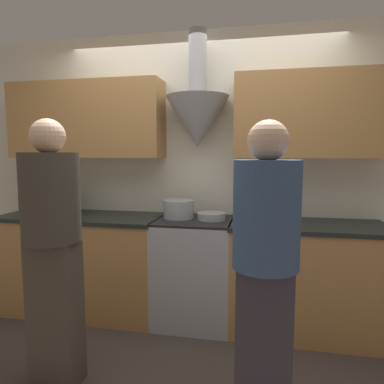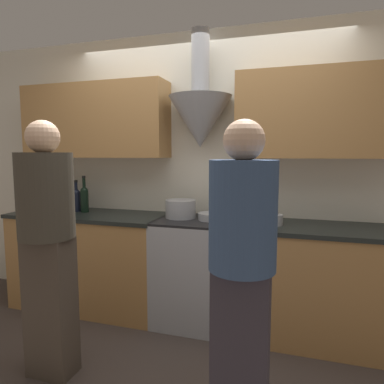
{
  "view_description": "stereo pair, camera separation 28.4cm",
  "coord_description": "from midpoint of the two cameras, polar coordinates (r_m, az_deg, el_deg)",
  "views": [
    {
      "loc": [
        0.56,
        -2.57,
        1.49
      ],
      "look_at": [
        0.0,
        0.2,
        1.17
      ],
      "focal_mm": 32.0,
      "sensor_mm": 36.0,
      "label": 1
    },
    {
      "loc": [
        0.83,
        -2.5,
        1.49
      ],
      "look_at": [
        0.0,
        0.2,
        1.17
      ],
      "focal_mm": 32.0,
      "sensor_mm": 36.0,
      "label": 2
    }
  ],
  "objects": [
    {
      "name": "saucepan",
      "position": [
        2.84,
        16.27,
        -4.49
      ],
      "size": [
        0.14,
        0.14,
        0.09
      ],
      "color": "#A8AAAF",
      "rests_on": "counter_right"
    },
    {
      "name": "wine_bottle_0",
      "position": [
        3.79,
        -22.71,
        -0.8
      ],
      "size": [
        0.07,
        0.07,
        0.33
      ],
      "color": "black",
      "rests_on": "counter_left"
    },
    {
      "name": "wine_bottle_5",
      "position": [
        3.5,
        -16.55,
        -1.1
      ],
      "size": [
        0.08,
        0.08,
        0.31
      ],
      "color": "black",
      "rests_on": "counter_left"
    },
    {
      "name": "wine_bottle_1",
      "position": [
        3.74,
        -21.4,
        -0.59
      ],
      "size": [
        0.08,
        0.08,
        0.36
      ],
      "color": "black",
      "rests_on": "counter_left"
    },
    {
      "name": "wall_back",
      "position": [
        3.19,
        3.76,
        6.33
      ],
      "size": [
        8.4,
        0.56,
        2.6
      ],
      "color": "silver",
      "rests_on": "ground_plane"
    },
    {
      "name": "person_foreground_right",
      "position": [
        1.75,
        13.06,
        -12.9
      ],
      "size": [
        0.33,
        0.33,
        1.65
      ],
      "color": "#38333D",
      "rests_on": "ground_plane"
    },
    {
      "name": "mixing_bowl",
      "position": [
        2.95,
        6.2,
        -4.1
      ],
      "size": [
        0.25,
        0.25,
        0.06
      ],
      "color": "#A8AAAF",
      "rests_on": "stove_range"
    },
    {
      "name": "counter_left",
      "position": [
        3.49,
        -14.3,
        -10.9
      ],
      "size": [
        1.5,
        0.62,
        0.92
      ],
      "color": "#B27F47",
      "rests_on": "ground_plane"
    },
    {
      "name": "ground_plane",
      "position": [
        3.02,
        1.7,
        -23.13
      ],
      "size": [
        12.0,
        12.0,
        0.0
      ],
      "primitive_type": "plane",
      "color": "#423833"
    },
    {
      "name": "wine_bottle_6",
      "position": [
        3.44,
        -15.27,
        -0.95
      ],
      "size": [
        0.08,
        0.08,
        0.35
      ],
      "color": "black",
      "rests_on": "counter_left"
    },
    {
      "name": "wine_bottle_4",
      "position": [
        3.57,
        -17.91,
        -0.94
      ],
      "size": [
        0.07,
        0.07,
        0.34
      ],
      "color": "black",
      "rests_on": "counter_left"
    },
    {
      "name": "stove_range",
      "position": [
        3.09,
        3.27,
        -12.92
      ],
      "size": [
        0.66,
        0.6,
        0.92
      ],
      "color": "#A8AAAF",
      "rests_on": "ground_plane"
    },
    {
      "name": "stock_pot",
      "position": [
        3.03,
        0.78,
        -2.84
      ],
      "size": [
        0.27,
        0.27,
        0.16
      ],
      "color": "#A8AAAF",
      "rests_on": "stove_range"
    },
    {
      "name": "counter_right",
      "position": [
        3.02,
        21.48,
        -13.88
      ],
      "size": [
        1.26,
        0.62,
        0.92
      ],
      "color": "#B27F47",
      "rests_on": "ground_plane"
    },
    {
      "name": "wine_bottle_3",
      "position": [
        3.62,
        -19.21,
        -0.78
      ],
      "size": [
        0.08,
        0.08,
        0.34
      ],
      "color": "black",
      "rests_on": "counter_left"
    },
    {
      "name": "orange_fruit",
      "position": [
        3.11,
        13.91,
        -3.56
      ],
      "size": [
        0.08,
        0.08,
        0.08
      ],
      "color": "orange",
      "rests_on": "counter_right"
    },
    {
      "name": "wine_bottle_2",
      "position": [
        3.66,
        -20.47,
        -0.77
      ],
      "size": [
        0.08,
        0.08,
        0.34
      ],
      "color": "black",
      "rests_on": "counter_left"
    },
    {
      "name": "person_foreground_left",
      "position": [
        2.38,
        -19.83,
        -7.34
      ],
      "size": [
        0.35,
        0.35,
        1.7
      ],
      "color": "#473D33",
      "rests_on": "ground_plane"
    }
  ]
}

